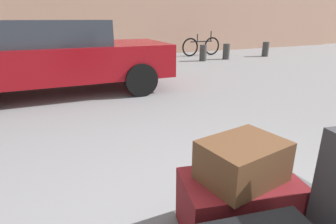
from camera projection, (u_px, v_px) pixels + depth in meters
name	position (u px, v px, depth m)	size (l,w,h in m)	color
duffel_bag_maroon_rear_left	(238.00, 205.00, 1.45)	(0.60, 0.36, 0.33)	maroon
duffel_bag_brown_topmost_pile	(243.00, 161.00, 1.36)	(0.41, 0.30, 0.21)	#51331E
parked_car	(55.00, 55.00, 5.30)	(4.36, 2.04, 1.42)	maroon
bicycle_leaning	(201.00, 46.00, 10.92)	(1.76, 0.11, 0.96)	black
bollard_kerb_near	(166.00, 55.00, 9.02)	(0.25, 0.25, 0.56)	#383838
bollard_kerb_mid	(203.00, 53.00, 9.60)	(0.25, 0.25, 0.56)	#383838
bollard_kerb_far	(226.00, 52.00, 10.00)	(0.25, 0.25, 0.56)	#383838
bollard_corner	(265.00, 49.00, 10.75)	(0.25, 0.25, 0.56)	#383838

